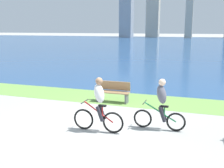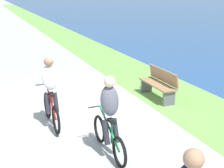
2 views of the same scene
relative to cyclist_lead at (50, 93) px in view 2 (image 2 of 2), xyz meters
The scene contains 5 objects.
ground_plane 1.41m from the cyclist_lead, 119.51° to the left, with size 300.00×300.00×0.00m, color #9E9E99.
grass_strip_bayside 4.12m from the cyclist_lead, 97.96° to the left, with size 120.00×2.34×0.01m, color #6B9947.
cyclist_lead is the anchor object (origin of this frame).
cyclist_trailing 1.94m from the cyclist_lead, 23.35° to the left, with size 1.65×0.52×1.64m.
bench_near_path 3.48m from the cyclist_lead, 101.32° to the left, with size 1.50×0.47×0.90m.
Camera 2 is at (7.41, -2.29, 3.20)m, focal length 49.09 mm.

